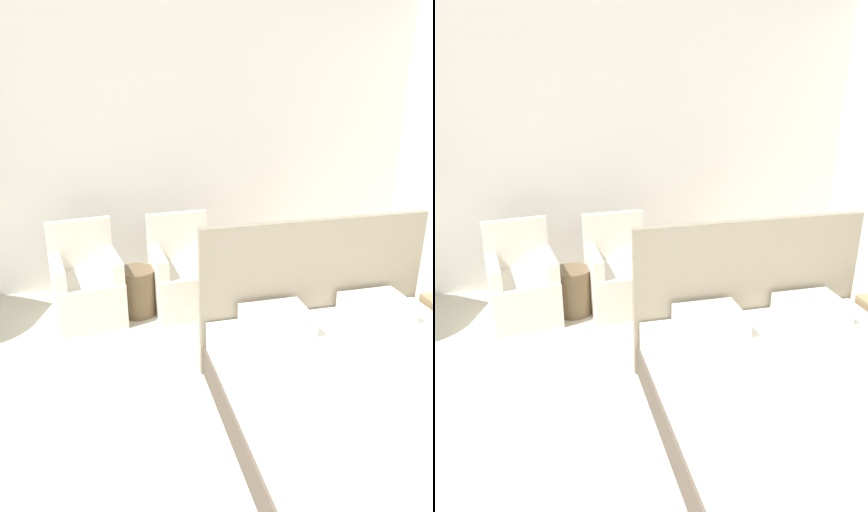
% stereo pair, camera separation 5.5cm
% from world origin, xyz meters
% --- Properties ---
extents(wall_back, '(10.00, 0.06, 2.90)m').
position_xyz_m(wall_back, '(0.00, 4.12, 1.45)').
color(wall_back, silver).
rests_on(wall_back, ground_plane).
extents(bed, '(1.83, 2.03, 1.19)m').
position_xyz_m(bed, '(1.04, 1.31, 0.27)').
color(bed, '#4C4238').
rests_on(bed, ground_plane).
extents(armchair_near_window_left, '(0.68, 0.70, 0.90)m').
position_xyz_m(armchair_near_window_left, '(-0.69, 3.37, 0.29)').
color(armchair_near_window_left, silver).
rests_on(armchair_near_window_left, ground_plane).
extents(armchair_near_window_right, '(0.62, 0.65, 0.90)m').
position_xyz_m(armchair_near_window_right, '(0.22, 3.37, 0.29)').
color(armchair_near_window_right, silver).
rests_on(armchair_near_window_right, ground_plane).
extents(side_table, '(0.35, 0.35, 0.45)m').
position_xyz_m(side_table, '(-0.23, 3.36, 0.23)').
color(side_table, brown).
rests_on(side_table, ground_plane).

